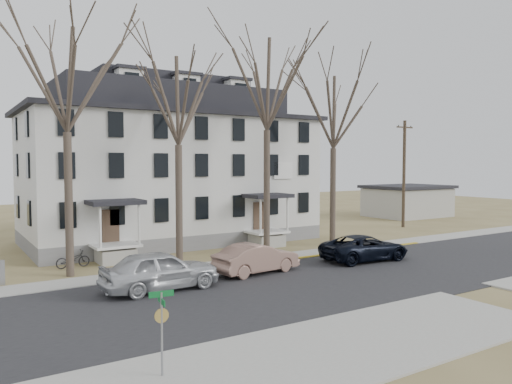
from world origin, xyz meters
TOP-DOWN VIEW (x-y plane):
  - ground at (0.00, 0.00)m, footprint 120.00×120.00m
  - main_road at (0.00, 2.00)m, footprint 120.00×10.00m
  - far_sidewalk at (0.00, 8.00)m, footprint 120.00×2.00m
  - near_sidewalk_left at (-8.00, -5.00)m, footprint 20.00×5.00m
  - yellow_curb at (5.00, 7.10)m, footprint 14.00×0.25m
  - boarding_house at (-2.00, 17.95)m, footprint 20.80×12.36m
  - distant_building at (26.00, 20.00)m, footprint 8.50×6.50m
  - tree_far_left at (-11.00, 9.80)m, footprint 8.40×8.40m
  - tree_mid_left at (-5.00, 9.80)m, footprint 7.80×7.80m
  - tree_center at (1.00, 9.80)m, footprint 9.00×9.00m
  - tree_mid_right at (6.50, 9.80)m, footprint 7.80×7.80m
  - utility_pole_far at (18.50, 14.00)m, footprint 2.00×0.28m
  - car_silver at (-8.23, 4.57)m, footprint 5.38×2.29m
  - car_tan at (-2.73, 5.17)m, footprint 4.86×2.18m
  - car_navy at (4.45, 4.61)m, footprint 5.56×2.91m
  - bicycle_left at (-10.47, 11.64)m, footprint 1.83×0.73m
  - street_sign at (-11.61, -4.08)m, footprint 0.67×0.67m

SIDE VIEW (x-z plane):
  - ground at x=0.00m, z-range 0.00..0.00m
  - main_road at x=0.00m, z-range -0.02..0.02m
  - far_sidewalk at x=0.00m, z-range -0.04..0.04m
  - near_sidewalk_left at x=-8.00m, z-range -0.04..0.04m
  - yellow_curb at x=5.00m, z-range -0.03..0.03m
  - bicycle_left at x=-10.47m, z-range 0.00..0.94m
  - car_navy at x=4.45m, z-range 0.00..1.49m
  - car_tan at x=-2.73m, z-range 0.00..1.55m
  - car_silver at x=-8.23m, z-range 0.00..1.81m
  - street_sign at x=-11.61m, z-range 0.41..2.77m
  - distant_building at x=26.00m, z-range 0.00..3.35m
  - utility_pole_far at x=18.50m, z-range 0.15..9.65m
  - boarding_house at x=-2.00m, z-range -0.65..11.40m
  - tree_mid_left at x=-5.00m, z-range 3.23..15.97m
  - tree_mid_right at x=6.50m, z-range 3.23..15.97m
  - tree_far_left at x=-11.00m, z-range 3.48..17.20m
  - tree_center at x=1.00m, z-range 3.73..18.43m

